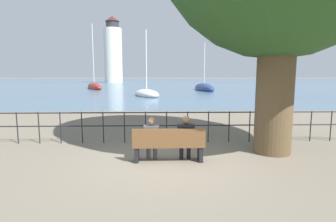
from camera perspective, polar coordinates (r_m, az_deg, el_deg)
ground_plane at (r=7.04m, az=0.13°, el=-10.78°), size 1000.00×1000.00×0.00m
harbor_water at (r=166.70m, az=-1.76°, el=6.77°), size 600.00×300.00×0.01m
park_bench at (r=6.86m, az=0.15°, el=-7.49°), size 1.87×0.45×0.90m
seated_person_left at (r=6.88m, az=-3.62°, el=-5.66°), size 0.40×0.35×1.17m
seated_person_right at (r=6.91m, az=3.87°, el=-5.41°), size 0.43×0.35×1.21m
promenade_railing at (r=8.78m, az=-0.30°, el=-2.44°), size 12.72×0.04×1.05m
sailboat_0 at (r=41.97m, az=7.82°, el=4.92°), size 2.91×8.75×7.90m
sailboat_1 at (r=29.51m, az=-4.69°, el=3.73°), size 4.02×5.84×7.63m
sailboat_2 at (r=48.39m, az=-15.76°, el=5.07°), size 5.20×8.60×11.72m
harbor_lighthouse at (r=97.44m, az=-11.86°, el=12.42°), size 6.34×6.34×23.19m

